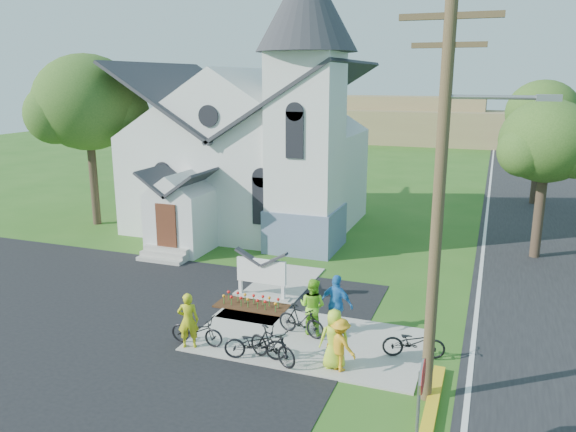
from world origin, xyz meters
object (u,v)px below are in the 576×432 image
at_px(stop_sign, 421,390).
at_px(cyclist_3, 340,344).
at_px(cyclist_1, 313,306).
at_px(bike_4, 414,342).
at_px(cyclist_2, 337,304).
at_px(church_sign, 261,272).
at_px(bike_1, 272,345).
at_px(utility_pole, 442,190).
at_px(cyclist_4, 334,339).
at_px(bike_0, 197,330).
at_px(bike_3, 301,320).
at_px(bike_2, 255,344).
at_px(cyclist_0, 188,320).

height_order(stop_sign, cyclist_3, stop_sign).
relative_size(cyclist_1, cyclist_3, 1.20).
bearing_deg(bike_4, cyclist_2, 59.98).
height_order(church_sign, bike_1, church_sign).
relative_size(utility_pole, cyclist_4, 5.88).
relative_size(bike_0, cyclist_4, 1.00).
xyz_separation_m(stop_sign, cyclist_4, (-2.73, 3.34, -0.88)).
relative_size(stop_sign, cyclist_3, 1.63).
bearing_deg(cyclist_1, bike_1, 87.82).
bearing_deg(bike_3, bike_0, 134.45).
bearing_deg(cyclist_4, bike_2, -15.31).
relative_size(utility_pole, stop_sign, 4.03).
bearing_deg(church_sign, stop_sign, -48.12).
relative_size(cyclist_1, cyclist_2, 0.95).
distance_m(utility_pole, bike_3, 6.77).
relative_size(bike_0, cyclist_1, 0.94).
bearing_deg(bike_3, cyclist_2, -46.72).
bearing_deg(stop_sign, bike_2, 148.84).
bearing_deg(cyclist_2, utility_pole, 150.88).
height_order(stop_sign, cyclist_0, stop_sign).
relative_size(church_sign, bike_0, 1.29).
bearing_deg(stop_sign, bike_4, 98.92).
xyz_separation_m(stop_sign, cyclist_2, (-3.26, 5.49, -0.78)).
bearing_deg(stop_sign, cyclist_3, 127.98).
relative_size(stop_sign, bike_0, 1.45).
xyz_separation_m(utility_pole, bike_2, (-4.89, 0.30, -4.88)).
bearing_deg(cyclist_2, cyclist_0, 44.74).
height_order(stop_sign, bike_4, stop_sign).
xyz_separation_m(stop_sign, cyclist_1, (-3.95, 5.16, -0.82)).
bearing_deg(cyclist_1, cyclist_0, 44.76).
relative_size(bike_2, cyclist_3, 1.20).
xyz_separation_m(cyclist_1, bike_2, (-1.01, -2.16, -0.43)).
xyz_separation_m(stop_sign, cyclist_3, (-2.54, 3.25, -0.97)).
distance_m(cyclist_0, bike_3, 3.49).
bearing_deg(cyclist_1, stop_sign, 138.03).
xyz_separation_m(cyclist_1, bike_4, (3.22, -0.49, -0.44)).
bearing_deg(utility_pole, bike_3, 152.00).
xyz_separation_m(church_sign, bike_2, (1.67, -4.40, -0.50)).
bearing_deg(cyclist_0, bike_0, -144.00).
bearing_deg(stop_sign, church_sign, 131.88).
bearing_deg(bike_0, bike_2, -98.16).
bearing_deg(cyclist_2, bike_4, 174.20).
distance_m(church_sign, utility_pole, 9.18).
xyz_separation_m(bike_0, bike_2, (2.03, -0.23, 0.03)).
relative_size(utility_pole, bike_4, 5.60).
distance_m(stop_sign, bike_0, 7.81).
height_order(bike_0, cyclist_1, cyclist_1).
bearing_deg(bike_3, cyclist_4, -123.36).
bearing_deg(church_sign, bike_3, -46.04).
distance_m(cyclist_2, cyclist_3, 2.36).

